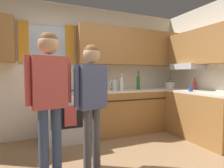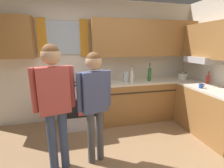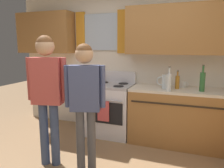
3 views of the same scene
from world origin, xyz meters
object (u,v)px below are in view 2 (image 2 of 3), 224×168
at_px(bottle_wine_green, 149,74).
at_px(adult_in_plaid, 95,96).
at_px(bottle_tall_clear, 132,77).
at_px(water_pitcher, 126,77).
at_px(stove_oven, 82,104).
at_px(bottle_oil_amber, 132,76).
at_px(adult_left, 54,95).
at_px(stovetop_kettle, 183,75).
at_px(bottle_squat_brown, 125,77).
at_px(mug_cobalt_blue, 201,86).
at_px(mug_ceramic_white, 133,77).
at_px(bottle_sauce_red, 208,79).

bearing_deg(bottle_wine_green, adult_in_plaid, -140.81).
distance_m(bottle_tall_clear, water_pitcher, 0.18).
xyz_separation_m(stove_oven, bottle_oil_amber, (1.11, -0.00, 0.54)).
relative_size(water_pitcher, adult_left, 0.13).
height_order(stovetop_kettle, adult_left, adult_left).
bearing_deg(adult_in_plaid, adult_left, -175.11).
bearing_deg(adult_in_plaid, stovetop_kettle, 26.42).
distance_m(bottle_squat_brown, bottle_wine_green, 0.53).
relative_size(mug_cobalt_blue, adult_in_plaid, 0.07).
xyz_separation_m(adult_left, adult_in_plaid, (0.51, 0.04, -0.06)).
bearing_deg(adult_left, bottle_squat_brown, 43.72).
distance_m(stove_oven, stovetop_kettle, 2.35).
bearing_deg(mug_ceramic_white, bottle_sauce_red, -29.00).
bearing_deg(stove_oven, bottle_wine_green, -3.88).
distance_m(stovetop_kettle, adult_left, 2.91).
relative_size(bottle_tall_clear, mug_ceramic_white, 2.92).
distance_m(adult_left, adult_in_plaid, 0.52).
height_order(stove_oven, bottle_tall_clear, bottle_tall_clear).
bearing_deg(mug_cobalt_blue, stovetop_kettle, 77.39).
relative_size(bottle_sauce_red, adult_in_plaid, 0.15).
bearing_deg(bottle_oil_amber, adult_left, -140.49).
relative_size(bottle_squat_brown, bottle_tall_clear, 0.56).
height_order(bottle_wine_green, mug_ceramic_white, bottle_wine_green).
relative_size(stovetop_kettle, adult_in_plaid, 0.17).
bearing_deg(bottle_sauce_red, adult_in_plaid, -165.75).
xyz_separation_m(bottle_sauce_red, adult_in_plaid, (-2.42, -0.61, 0.01)).
relative_size(stove_oven, bottle_oil_amber, 3.85).
xyz_separation_m(stovetop_kettle, water_pitcher, (-1.36, 0.04, 0.02)).
distance_m(bottle_wine_green, water_pitcher, 0.54).
bearing_deg(bottle_squat_brown, stovetop_kettle, -7.44).
height_order(bottle_sauce_red, stovetop_kettle, bottle_sauce_red).
bearing_deg(mug_cobalt_blue, bottle_sauce_red, 35.22).
relative_size(bottle_oil_amber, bottle_sauce_red, 1.16).
relative_size(stovetop_kettle, adult_left, 0.16).
bearing_deg(bottle_sauce_red, stovetop_kettle, 117.66).
bearing_deg(bottle_tall_clear, stove_oven, 166.44).
distance_m(stovetop_kettle, adult_in_plaid, 2.43).
distance_m(bottle_squat_brown, adult_left, 1.88).
distance_m(stove_oven, bottle_squat_brown, 1.09).
distance_m(bottle_oil_amber, adult_left, 1.95).
xyz_separation_m(bottle_tall_clear, adult_in_plaid, (-0.89, -0.96, -0.04)).
bearing_deg(adult_in_plaid, bottle_oil_amber, 50.29).
distance_m(mug_cobalt_blue, adult_in_plaid, 2.03).
bearing_deg(bottle_tall_clear, bottle_sauce_red, -12.66).
bearing_deg(mug_cobalt_blue, adult_left, -171.72).
relative_size(bottle_squat_brown, adult_in_plaid, 0.13).
bearing_deg(bottle_sauce_red, adult_left, -167.34).
relative_size(bottle_squat_brown, bottle_sauce_red, 0.84).
bearing_deg(adult_left, stovetop_kettle, 22.71).
bearing_deg(bottle_wine_green, mug_ceramic_white, 136.45).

